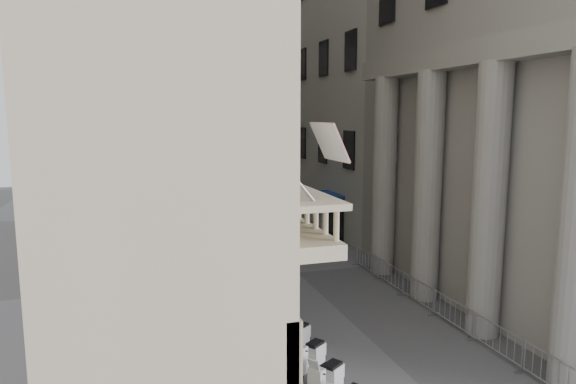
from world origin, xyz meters
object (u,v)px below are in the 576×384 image
(pedestrian_a, at_px, (254,237))
(pedestrian_b, at_px, (287,218))
(street_lamp, at_px, (199,165))
(security_tent, at_px, (224,200))
(info_kiosk, at_px, (212,255))

(pedestrian_a, xyz_separation_m, pedestrian_b, (3.77, 5.41, -0.13))
(street_lamp, relative_size, pedestrian_a, 4.57)
(pedestrian_b, bearing_deg, street_lamp, 54.68)
(pedestrian_b, bearing_deg, pedestrian_a, 93.08)
(street_lamp, bearing_deg, security_tent, -49.58)
(info_kiosk, xyz_separation_m, pedestrian_b, (6.80, 8.77, -0.11))
(info_kiosk, xyz_separation_m, pedestrian_a, (3.04, 3.36, 0.02))
(security_tent, height_order, street_lamp, street_lamp)
(security_tent, relative_size, pedestrian_a, 2.31)
(security_tent, distance_m, pedestrian_b, 6.44)
(security_tent, xyz_separation_m, pedestrian_a, (1.36, -2.13, -1.95))
(info_kiosk, relative_size, pedestrian_a, 0.96)
(street_lamp, bearing_deg, info_kiosk, -97.69)
(street_lamp, relative_size, pedestrian_b, 5.36)
(security_tent, bearing_deg, info_kiosk, -106.96)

